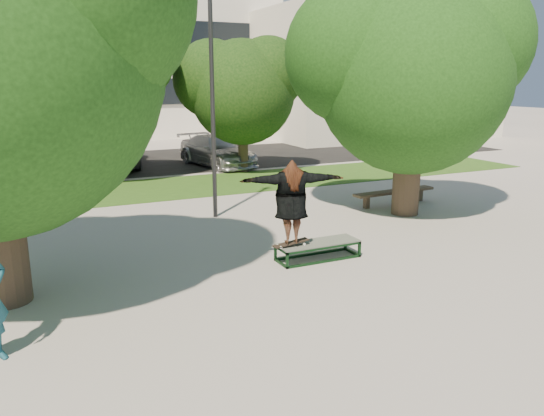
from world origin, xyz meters
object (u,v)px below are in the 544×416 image
grind_box (318,250)px  bench (394,193)px  car_grey (111,149)px  tree_right (409,66)px  lamppost (213,102)px  car_silver_b (217,151)px

grind_box → bench: bearing=36.2°
bench → car_grey: car_grey is taller
tree_right → lamppost: tree_right is taller
bench → car_silver_b: 9.73m
tree_right → grind_box: (-4.12, -2.42, -3.90)m
lamppost → car_grey: (-1.19, 10.40, -2.39)m
grind_box → bench: 5.78m
lamppost → car_silver_b: lamppost is taller
lamppost → car_silver_b: (3.06, 8.50, -2.48)m
grind_box → bench: size_ratio=0.62×
grind_box → car_grey: size_ratio=0.33×
bench → tree_right: bearing=-121.8°
tree_right → grind_box: 6.17m
car_silver_b → car_grey: bearing=144.3°
grind_box → car_grey: 14.88m
lamppost → bench: 6.19m
lamppost → bench: lamppost is taller
tree_right → bench: bearing=61.6°
bench → car_grey: bearing=117.0°
grind_box → bench: (4.66, 3.41, 0.18)m
lamppost → car_silver_b: size_ratio=1.33×
car_grey → grind_box: bearing=-70.7°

